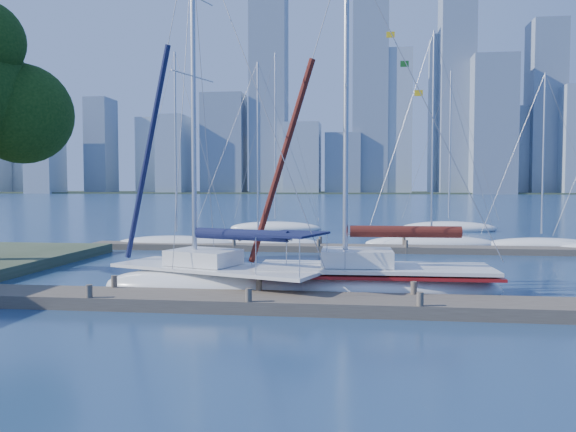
# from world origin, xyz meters

# --- Properties ---
(ground) EXTENTS (700.00, 700.00, 0.00)m
(ground) POSITION_xyz_m (0.00, 0.00, 0.00)
(ground) COLOR navy
(ground) RESTS_ON ground
(near_dock) EXTENTS (26.00, 2.00, 0.40)m
(near_dock) POSITION_xyz_m (0.00, 0.00, 0.20)
(near_dock) COLOR #4A4036
(near_dock) RESTS_ON ground
(far_dock) EXTENTS (30.00, 1.80, 0.36)m
(far_dock) POSITION_xyz_m (2.00, 16.00, 0.18)
(far_dock) COLOR #4A4036
(far_dock) RESTS_ON ground
(far_shore) EXTENTS (800.00, 100.00, 1.50)m
(far_shore) POSITION_xyz_m (0.00, 320.00, 0.00)
(far_shore) COLOR #38472D
(far_shore) RESTS_ON ground
(sailboat_navy) EXTENTS (8.78, 5.38, 13.93)m
(sailboat_navy) POSITION_xyz_m (-1.76, 2.30, 1.11)
(sailboat_navy) COLOR white
(sailboat_navy) RESTS_ON ground
(sailboat_maroon) EXTENTS (8.80, 3.01, 12.78)m
(sailboat_maroon) POSITION_xyz_m (3.79, 2.62, 0.96)
(sailboat_maroon) COLOR white
(sailboat_maroon) RESTS_ON ground
(bg_boat_0) EXTENTS (8.09, 5.09, 12.50)m
(bg_boat_0) POSITION_xyz_m (-8.06, 16.87, 0.25)
(bg_boat_0) COLOR white
(bg_boat_0) RESTS_ON ground
(bg_boat_1) EXTENTS (8.46, 4.04, 11.90)m
(bg_boat_1) POSITION_xyz_m (-2.99, 17.62, 0.24)
(bg_boat_1) COLOR white
(bg_boat_1) RESTS_ON ground
(bg_boat_3) EXTENTS (8.54, 4.12, 13.79)m
(bg_boat_3) POSITION_xyz_m (7.86, 18.81, 0.27)
(bg_boat_3) COLOR white
(bg_boat_3) RESTS_ON ground
(bg_boat_4) EXTENTS (7.27, 3.43, 11.03)m
(bg_boat_4) POSITION_xyz_m (14.44, 18.70, 0.23)
(bg_boat_4) COLOR white
(bg_boat_4) RESTS_ON ground
(bg_boat_6) EXTENTS (8.29, 4.41, 15.62)m
(bg_boat_6) POSITION_xyz_m (-3.79, 30.77, 0.30)
(bg_boat_6) COLOR white
(bg_boat_6) RESTS_ON ground
(bg_boat_7) EXTENTS (8.49, 4.96, 14.04)m
(bg_boat_7) POSITION_xyz_m (11.07, 32.27, 0.29)
(bg_boat_7) COLOR white
(bg_boat_7) RESTS_ON ground
(skyline) EXTENTS (502.24, 51.31, 111.35)m
(skyline) POSITION_xyz_m (18.99, 290.53, 37.08)
(skyline) COLOR #8698AD
(skyline) RESTS_ON ground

